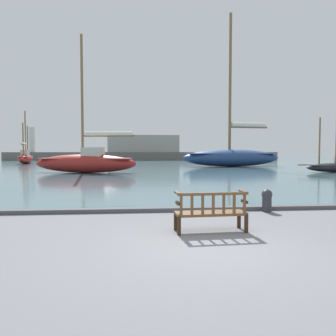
% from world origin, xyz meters
% --- Properties ---
extents(ground_plane, '(160.00, 160.00, 0.00)m').
position_xyz_m(ground_plane, '(0.00, 0.00, 0.00)').
color(ground_plane, slate).
extents(harbor_water, '(100.00, 80.00, 0.08)m').
position_xyz_m(harbor_water, '(0.00, 44.00, 0.04)').
color(harbor_water, '#476670').
rests_on(harbor_water, ground).
extents(quay_edge_kerb, '(40.00, 0.30, 0.12)m').
position_xyz_m(quay_edge_kerb, '(0.00, 3.85, 0.06)').
color(quay_edge_kerb, '#4C4C50').
rests_on(quay_edge_kerb, ground).
extents(park_bench, '(1.63, 0.61, 0.92)m').
position_xyz_m(park_bench, '(0.32, 1.25, 0.47)').
color(park_bench, '#322113').
rests_on(park_bench, ground).
extents(sailboat_far_port, '(2.74, 6.70, 7.32)m').
position_xyz_m(sailboat_far_port, '(-16.92, 41.39, 0.91)').
color(sailboat_far_port, maroon).
rests_on(sailboat_far_port, harbor_water).
extents(sailboat_outer_starboard, '(11.88, 4.68, 17.03)m').
position_xyz_m(sailboat_outer_starboard, '(9.35, 30.33, 1.29)').
color(sailboat_outer_starboard, navy).
rests_on(sailboat_outer_starboard, harbor_water).
extents(sailboat_centre_channel, '(8.61, 3.79, 11.00)m').
position_xyz_m(sailboat_centre_channel, '(-5.45, 20.87, 1.00)').
color(sailboat_centre_channel, maroon).
rests_on(sailboat_centre_channel, harbor_water).
extents(mooring_bollard, '(0.32, 0.32, 0.68)m').
position_xyz_m(mooring_bollard, '(2.55, 3.53, 0.38)').
color(mooring_bollard, '#2D2D33').
rests_on(mooring_bollard, ground).
extents(far_breakwater, '(51.58, 2.40, 6.23)m').
position_xyz_m(far_breakwater, '(-0.37, 56.68, 1.58)').
color(far_breakwater, '#66605B').
rests_on(far_breakwater, ground).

